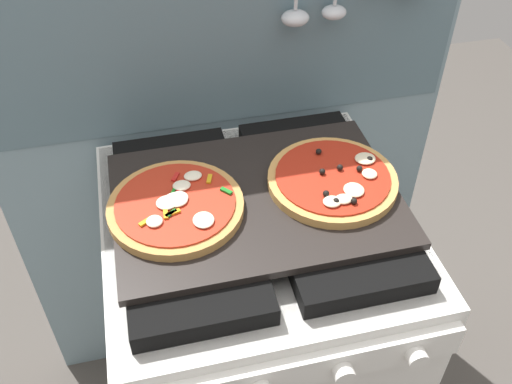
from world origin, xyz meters
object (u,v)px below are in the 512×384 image
object	(u,v)px
stove	(256,336)
pizza_right	(334,180)
baking_tray	(256,199)
pizza_left	(176,206)

from	to	relation	value
stove	pizza_right	distance (m)	0.50
baking_tray	pizza_left	xyz separation A→B (m)	(-0.15, -0.01, 0.02)
baking_tray	pizza_left	size ratio (longest dim) A/B	2.15
baking_tray	stove	bearing A→B (deg)	-90.00
stove	pizza_left	size ratio (longest dim) A/B	3.58
pizza_left	baking_tray	bearing A→B (deg)	2.07
baking_tray	pizza_right	world-z (taller)	pizza_right
stove	pizza_left	world-z (taller)	pizza_left
baking_tray	pizza_left	bearing A→B (deg)	-177.93
pizza_left	pizza_right	xyz separation A→B (m)	(0.31, 0.00, -0.00)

